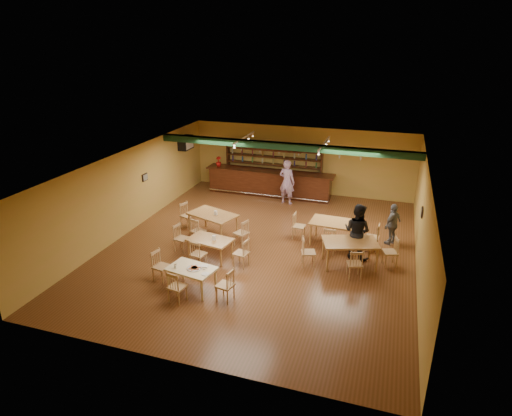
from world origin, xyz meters
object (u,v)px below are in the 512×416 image
(bar_counter, at_px, (269,183))
(patron_right_a, at_px, (357,231))
(dining_table_c, at_px, (210,249))
(patron_bar, at_px, (287,182))
(dining_table_b, at_px, (334,233))
(dining_table_d, at_px, (349,253))
(near_table, at_px, (192,279))
(dining_table_a, at_px, (213,225))

(bar_counter, relative_size, patron_right_a, 3.13)
(bar_counter, relative_size, dining_table_c, 4.21)
(patron_right_a, bearing_deg, dining_table_c, 42.41)
(bar_counter, height_order, patron_bar, patron_bar)
(dining_table_b, relative_size, dining_table_d, 1.00)
(patron_right_a, bearing_deg, near_table, 62.83)
(dining_table_c, bearing_deg, dining_table_b, 42.14)
(dining_table_a, distance_m, dining_table_b, 4.29)
(dining_table_b, bearing_deg, patron_right_a, -42.01)
(dining_table_d, height_order, patron_bar, patron_bar)
(patron_bar, bearing_deg, patron_right_a, 142.37)
(dining_table_b, distance_m, patron_right_a, 1.24)
(bar_counter, bearing_deg, dining_table_c, -90.71)
(dining_table_d, distance_m, patron_right_a, 0.79)
(dining_table_c, distance_m, dining_table_d, 4.39)
(bar_counter, relative_size, dining_table_a, 3.45)
(bar_counter, xyz_separation_m, near_table, (0.18, -8.34, -0.22))
(dining_table_a, xyz_separation_m, near_table, (0.87, -3.53, -0.07))
(dining_table_a, bearing_deg, dining_table_c, -50.85)
(dining_table_d, height_order, near_table, dining_table_d)
(dining_table_c, relative_size, patron_right_a, 0.74)
(bar_counter, distance_m, dining_table_d, 6.96)
(dining_table_d, distance_m, near_table, 4.91)
(bar_counter, relative_size, patron_bar, 3.01)
(dining_table_b, bearing_deg, patron_bar, 130.37)
(dining_table_b, xyz_separation_m, dining_table_c, (-3.63, -2.30, -0.07))
(dining_table_d, bearing_deg, dining_table_c, 173.59)
(dining_table_c, bearing_deg, bar_counter, 99.01)
(dining_table_a, distance_m, patron_right_a, 5.06)
(dining_table_a, relative_size, dining_table_b, 1.02)
(dining_table_b, xyz_separation_m, near_table, (-3.37, -4.20, -0.06))
(near_table, relative_size, patron_right_a, 0.70)
(dining_table_d, bearing_deg, bar_counter, 108.88)
(patron_bar, height_order, patron_right_a, patron_bar)
(dining_table_d, distance_m, patron_bar, 5.73)
(bar_counter, bearing_deg, patron_bar, -39.20)
(dining_table_a, relative_size, dining_table_c, 1.22)
(patron_bar, bearing_deg, near_table, 97.07)
(near_table, bearing_deg, patron_right_a, 49.26)
(dining_table_c, bearing_deg, dining_table_d, 21.71)
(dining_table_a, distance_m, near_table, 3.63)
(patron_bar, bearing_deg, dining_table_a, 80.34)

